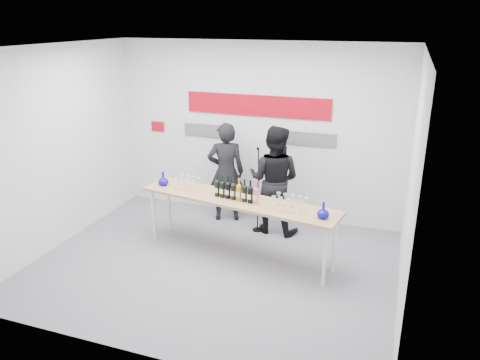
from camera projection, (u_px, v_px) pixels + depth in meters
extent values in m
plane|color=slate|center=(214.00, 264.00, 6.69)|extent=(5.00, 5.00, 0.00)
cube|color=silver|center=(257.00, 132.00, 7.97)|extent=(5.00, 0.04, 3.00)
cube|color=#A70715|center=(257.00, 106.00, 7.80)|extent=(2.50, 0.02, 0.35)
cube|color=#59595E|center=(208.00, 131.00, 8.25)|extent=(0.90, 0.02, 0.22)
cube|color=#59595E|center=(309.00, 139.00, 7.68)|extent=(0.90, 0.02, 0.22)
cube|color=#A70715|center=(158.00, 127.00, 8.56)|extent=(0.25, 0.02, 0.18)
cube|color=tan|center=(238.00, 200.00, 6.67)|extent=(3.05, 1.08, 0.04)
cylinder|color=silver|center=(154.00, 215.00, 7.29)|extent=(0.05, 0.05, 0.86)
cylinder|color=silver|center=(325.00, 257.00, 6.01)|extent=(0.05, 0.05, 0.86)
cylinder|color=silver|center=(169.00, 206.00, 7.62)|extent=(0.05, 0.05, 0.86)
cylinder|color=silver|center=(334.00, 245.00, 6.34)|extent=(0.05, 0.05, 0.86)
imported|color=black|center=(226.00, 172.00, 7.93)|extent=(0.74, 0.62, 1.72)
imported|color=black|center=(274.00, 180.00, 7.48)|extent=(0.91, 0.73, 1.77)
cylinder|color=black|center=(257.00, 230.00, 7.76)|extent=(0.17, 0.17, 0.02)
cylinder|color=black|center=(258.00, 191.00, 7.53)|extent=(0.02, 0.02, 1.39)
sphere|color=black|center=(258.00, 149.00, 7.27)|extent=(0.05, 0.05, 0.05)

